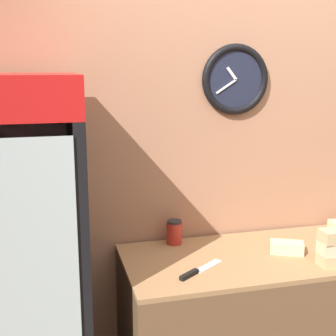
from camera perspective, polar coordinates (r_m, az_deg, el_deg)
wall_back at (r=2.94m, az=11.65°, el=1.57°), size 5.20×0.10×2.70m
prep_counter at (r=2.93m, az=14.37°, el=-17.73°), size 1.89×0.68×0.88m
beverage_cooler at (r=2.41m, az=-19.72°, el=-9.63°), size 0.78×0.72×1.86m
sandwich_flat_right at (r=2.70m, az=14.27°, el=-9.36°), size 0.20×0.17×0.06m
chefs_knife at (r=2.39m, az=3.39°, el=-12.51°), size 0.28×0.21×0.02m
condiment_jar at (r=2.73m, az=0.78°, el=-7.83°), size 0.09×0.09×0.14m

